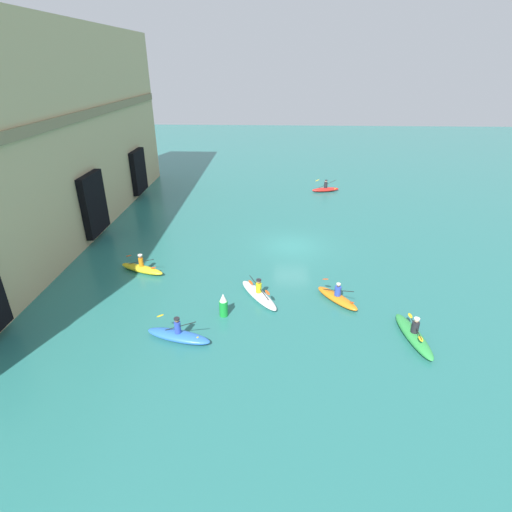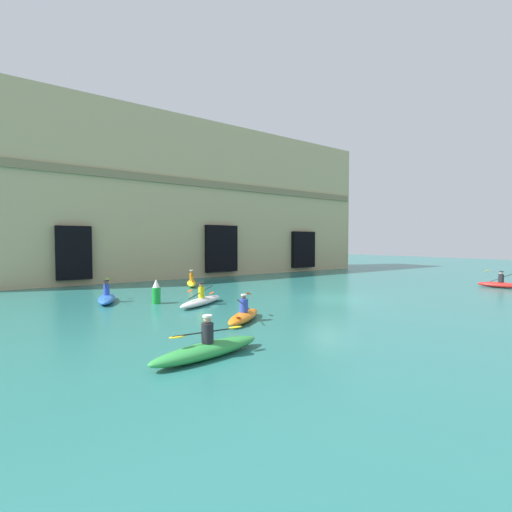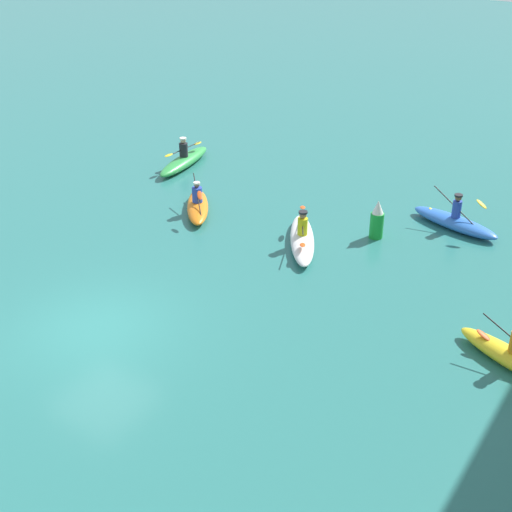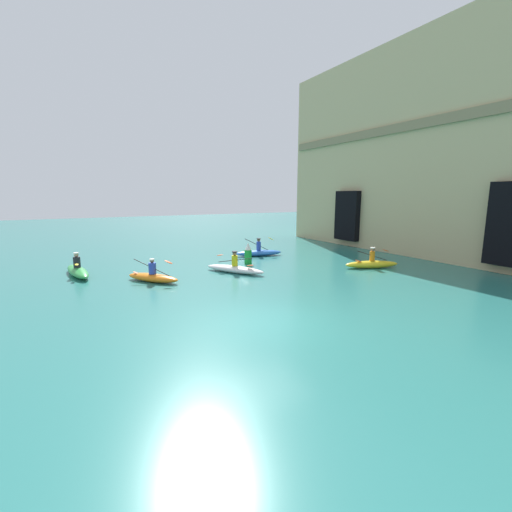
# 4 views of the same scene
# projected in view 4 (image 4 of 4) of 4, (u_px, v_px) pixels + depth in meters

# --- Properties ---
(ground_plane) EXTENTS (120.00, 120.00, 0.00)m
(ground_plane) POSITION_uv_depth(u_px,v_px,m) (268.00, 321.00, 11.47)
(ground_plane) COLOR #28706B
(kayak_yellow) EXTENTS (1.79, 3.15, 1.21)m
(kayak_yellow) POSITION_uv_depth(u_px,v_px,m) (372.00, 264.00, 19.74)
(kayak_yellow) COLOR yellow
(kayak_yellow) RESTS_ON ground
(kayak_white) EXTENTS (3.43, 2.54, 1.18)m
(kayak_white) POSITION_uv_depth(u_px,v_px,m) (235.00, 268.00, 18.56)
(kayak_white) COLOR white
(kayak_white) RESTS_ON ground
(kayak_orange) EXTENTS (2.76, 2.37, 1.13)m
(kayak_orange) POSITION_uv_depth(u_px,v_px,m) (153.00, 277.00, 16.63)
(kayak_orange) COLOR orange
(kayak_orange) RESTS_ON ground
(kayak_green) EXTENTS (3.67, 1.31, 1.22)m
(kayak_green) POSITION_uv_depth(u_px,v_px,m) (78.00, 271.00, 17.90)
(kayak_green) COLOR green
(kayak_green) RESTS_ON ground
(kayak_blue) EXTENTS (1.63, 3.35, 1.29)m
(kayak_blue) POSITION_uv_depth(u_px,v_px,m) (259.00, 252.00, 23.65)
(kayak_blue) COLOR blue
(kayak_blue) RESTS_ON ground
(marker_buoy) EXTENTS (0.45, 0.45, 1.31)m
(marker_buoy) POSITION_uv_depth(u_px,v_px,m) (248.00, 254.00, 20.87)
(marker_buoy) COLOR green
(marker_buoy) RESTS_ON ground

